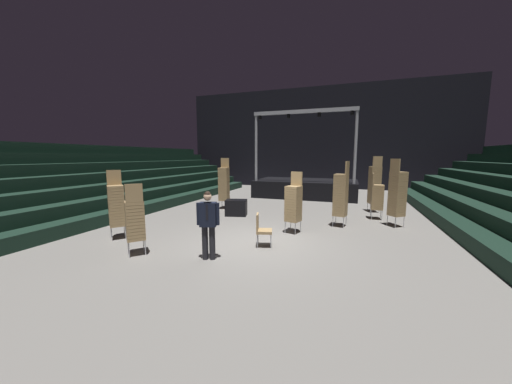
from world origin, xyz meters
name	(u,v)px	position (x,y,z in m)	size (l,w,h in m)	color
ground_plane	(254,244)	(0.00, 0.00, -0.05)	(22.00, 30.00, 0.10)	slate
arena_end_wall	(317,138)	(0.00, 15.00, 4.00)	(22.00, 0.30, 8.00)	black
bleacher_bank_left	(79,179)	(-8.38, 1.00, 1.58)	(5.25, 24.00, 3.15)	black
stage_riser	(306,187)	(0.00, 9.80, 0.60)	(6.20, 3.59, 5.17)	black
man_with_tie	(208,221)	(-0.62, -1.62, 0.97)	(0.57, 0.34, 1.72)	black
chair_stack_front_left	(293,203)	(0.90, 1.39, 1.03)	(0.55, 0.55, 2.05)	#B2B5BA
chair_stack_front_right	(375,184)	(3.71, 5.97, 1.28)	(0.55, 0.55, 2.56)	#B2B5BA
chair_stack_mid_left	(397,193)	(4.27, 3.43, 1.24)	(0.62, 0.62, 2.48)	#B2B5BA
chair_stack_mid_right	(135,219)	(-2.57, -1.95, 0.94)	(0.62, 0.62, 1.88)	#B2B5BA
chair_stack_mid_centre	(341,194)	(2.35, 2.77, 1.19)	(0.53, 0.53, 2.39)	#B2B5BA
chair_stack_rear_left	(116,205)	(-4.16, -1.04, 1.07)	(0.62, 0.62, 2.14)	#B2B5BA
chair_stack_rear_right	(377,196)	(3.71, 4.48, 0.94)	(0.45, 0.45, 1.88)	#B2B5BA
chair_stack_rear_centre	(224,184)	(-3.15, 4.41, 1.24)	(0.48, 0.48, 2.48)	#B2B5BA
equipment_road_case	(236,208)	(-1.97, 3.19, 0.35)	(0.90, 0.60, 0.69)	black
loose_chair_near_man	(262,228)	(0.33, -0.25, 0.53)	(0.54, 0.54, 0.95)	#B2B5BA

